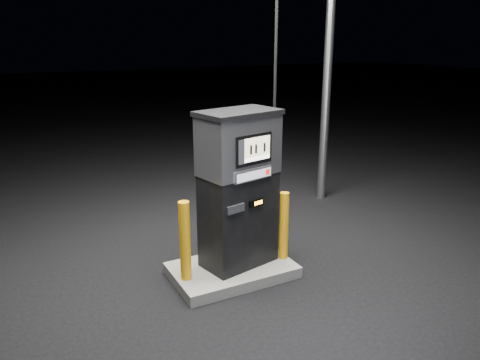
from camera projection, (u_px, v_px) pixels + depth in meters
name	position (u px, v px, depth m)	size (l,w,h in m)	color
ground	(232.00, 275.00, 6.31)	(80.00, 80.00, 0.00)	black
pump_island	(232.00, 270.00, 6.29)	(1.60, 1.00, 0.15)	#61615D
fuel_dispenser	(239.00, 188.00, 6.04)	(1.19, 0.81, 4.28)	black
bollard_left	(185.00, 241.00, 5.77)	(0.14, 0.14, 1.03)	#EB9F0D
bollard_right	(284.00, 226.00, 6.35)	(0.13, 0.13, 0.95)	#EB9F0D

